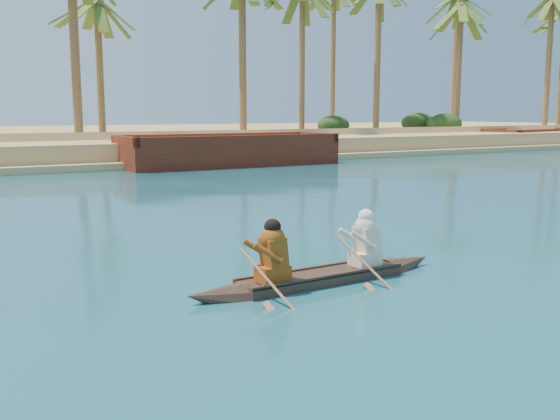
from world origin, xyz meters
TOP-DOWN VIEW (x-y plane):
  - sandy_embankment at (0.00, 46.89)m, footprint 150.00×51.00m
  - palm_grove at (0.00, 35.00)m, footprint 110.00×14.00m
  - shrub_cluster at (0.00, 31.50)m, footprint 100.00×6.00m
  - canoe at (-8.00, -0.61)m, footprint 5.04×0.76m
  - barge_mid at (1.53, 22.22)m, footprint 12.10×4.08m
  - barge_right at (33.67, 27.00)m, footprint 11.19×5.35m

SIDE VIEW (x-z plane):
  - canoe at x=-8.00m, z-range -0.43..0.96m
  - sandy_embankment at x=0.00m, z-range -0.22..1.28m
  - barge_right at x=33.67m, z-range -0.27..1.52m
  - barge_mid at x=1.53m, z-range -0.30..1.71m
  - shrub_cluster at x=0.00m, z-range 0.00..2.40m
  - palm_grove at x=0.00m, z-range 0.00..16.00m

